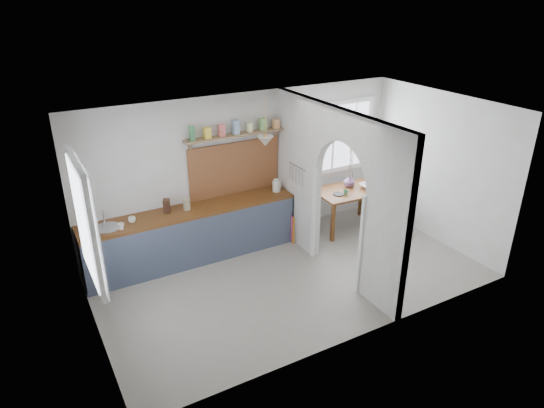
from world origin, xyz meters
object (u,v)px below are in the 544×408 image
chair_left (306,217)px  vase (349,181)px  kettle (276,185)px  dining_table (348,209)px  chair_right (385,196)px

chair_left → vase: 1.12m
chair_left → kettle: 0.80m
dining_table → chair_right: chair_right is taller
dining_table → chair_right: size_ratio=1.23×
chair_left → chair_right: (1.75, -0.09, 0.08)m
kettle → vase: (1.46, -0.16, -0.15)m
chair_left → vase: vase is taller
kettle → dining_table: bearing=-28.7°
chair_left → kettle: kettle is taller
kettle → chair_left: bearing=-48.4°
chair_left → vase: size_ratio=3.75×
chair_left → kettle: size_ratio=3.67×
kettle → chair_right: bearing=-25.5°
dining_table → vase: bearing=55.7°
dining_table → chair_left: size_ratio=1.48×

